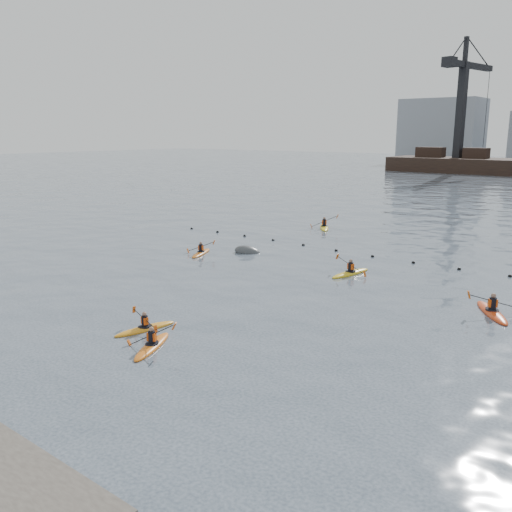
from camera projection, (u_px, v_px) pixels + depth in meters
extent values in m
plane|color=#323C49|center=(98.00, 352.00, 21.59)|extent=(400.00, 400.00, 0.00)
sphere|color=black|center=(192.00, 229.00, 49.06)|extent=(0.24, 0.24, 0.24)
sphere|color=black|center=(218.00, 232.00, 47.39)|extent=(0.24, 0.24, 0.24)
sphere|color=black|center=(245.00, 236.00, 45.65)|extent=(0.24, 0.24, 0.24)
sphere|color=black|center=(273.00, 240.00, 43.83)|extent=(0.24, 0.24, 0.24)
sphere|color=black|center=(303.00, 245.00, 41.93)|extent=(0.24, 0.24, 0.24)
sphere|color=black|center=(336.00, 251.00, 40.00)|extent=(0.24, 0.24, 0.24)
sphere|color=black|center=(373.00, 257.00, 38.09)|extent=(0.24, 0.24, 0.24)
sphere|color=black|center=(413.00, 263.00, 36.27)|extent=(0.24, 0.24, 0.24)
sphere|color=black|center=(459.00, 269.00, 34.54)|extent=(0.24, 0.24, 0.24)
sphere|color=black|center=(510.00, 276.00, 32.86)|extent=(0.24, 0.24, 0.24)
cube|color=black|center=(430.00, 152.00, 121.94)|extent=(6.00, 3.00, 2.20)
cube|color=black|center=(476.00, 153.00, 115.94)|extent=(5.00, 3.00, 2.20)
cube|color=black|center=(461.00, 111.00, 116.35)|extent=(1.85, 1.85, 20.00)
cube|color=black|center=(471.00, 66.00, 116.01)|extent=(4.31, 17.93, 1.20)
cube|color=black|center=(449.00, 62.00, 110.14)|extent=(2.62, 2.94, 2.00)
cube|color=black|center=(466.00, 49.00, 113.56)|extent=(0.93, 0.93, 5.00)
cube|color=gray|center=(442.00, 131.00, 158.79)|extent=(22.00, 14.00, 18.00)
ellipsoid|color=orange|center=(152.00, 346.00, 22.08)|extent=(1.88, 3.12, 0.31)
cylinder|color=black|center=(152.00, 344.00, 22.05)|extent=(0.78, 0.78, 0.06)
cylinder|color=black|center=(152.00, 337.00, 21.99)|extent=(0.29, 0.29, 0.51)
cube|color=#DC4B0C|center=(152.00, 337.00, 21.99)|extent=(0.41, 0.34, 0.33)
sphere|color=#8C6651|center=(151.00, 329.00, 21.92)|extent=(0.21, 0.21, 0.21)
cylinder|color=black|center=(152.00, 335.00, 21.97)|extent=(1.77, 0.84, 1.03)
cube|color=#D85914|center=(129.00, 343.00, 22.30)|extent=(0.24, 0.21, 0.32)
cube|color=#D85914|center=(174.00, 326.00, 21.64)|extent=(0.24, 0.21, 0.32)
ellipsoid|color=orange|center=(145.00, 329.00, 24.04)|extent=(1.18, 3.04, 0.30)
cylinder|color=black|center=(145.00, 327.00, 24.01)|extent=(0.66, 0.66, 0.06)
cylinder|color=black|center=(145.00, 321.00, 23.95)|extent=(0.28, 0.28, 0.48)
cube|color=#DC4B0C|center=(145.00, 321.00, 23.95)|extent=(0.37, 0.27, 0.32)
sphere|color=#8C6651|center=(144.00, 314.00, 23.88)|extent=(0.20, 0.20, 0.20)
cylinder|color=black|center=(145.00, 319.00, 23.93)|extent=(1.98, 0.44, 0.46)
cube|color=#D85914|center=(134.00, 309.00, 24.59)|extent=(0.14, 0.15, 0.32)
cube|color=#D85914|center=(156.00, 329.00, 23.27)|extent=(0.14, 0.15, 0.32)
ellipsoid|color=#BE5E11|center=(201.00, 253.00, 39.05)|extent=(1.80, 3.15, 0.32)
cylinder|color=black|center=(201.00, 252.00, 39.02)|extent=(0.77, 0.77, 0.06)
cylinder|color=black|center=(201.00, 248.00, 38.96)|extent=(0.30, 0.30, 0.51)
cube|color=#DC4B0C|center=(201.00, 248.00, 38.96)|extent=(0.41, 0.34, 0.33)
sphere|color=#8C6651|center=(201.00, 243.00, 38.88)|extent=(0.21, 0.21, 0.21)
cylinder|color=black|center=(201.00, 247.00, 38.94)|extent=(1.89, 0.82, 0.82)
cube|color=#D85914|center=(188.00, 251.00, 39.28)|extent=(0.21, 0.19, 0.33)
cube|color=#D85914|center=(214.00, 242.00, 38.60)|extent=(0.21, 0.19, 0.33)
ellipsoid|color=yellow|center=(350.00, 274.00, 33.47)|extent=(1.28, 3.46, 0.34)
cylinder|color=black|center=(351.00, 271.00, 33.43)|extent=(0.74, 0.74, 0.06)
cylinder|color=black|center=(351.00, 267.00, 33.37)|extent=(0.32, 0.32, 0.55)
cube|color=#DC4B0C|center=(351.00, 266.00, 33.36)|extent=(0.42, 0.30, 0.36)
sphere|color=#8C6651|center=(351.00, 261.00, 33.29)|extent=(0.22, 0.22, 0.22)
cylinder|color=black|center=(351.00, 265.00, 33.34)|extent=(2.18, 0.44, 0.80)
cube|color=#D85914|center=(337.00, 256.00, 34.05)|extent=(0.19, 0.18, 0.36)
cube|color=#D85914|center=(365.00, 274.00, 32.64)|extent=(0.19, 0.18, 0.36)
ellipsoid|color=red|center=(492.00, 313.00, 26.20)|extent=(2.66, 3.42, 0.36)
cylinder|color=black|center=(492.00, 310.00, 26.17)|extent=(0.95, 0.95, 0.07)
cylinder|color=black|center=(493.00, 303.00, 26.10)|extent=(0.34, 0.34, 0.59)
cube|color=#DC4B0C|center=(493.00, 303.00, 26.09)|extent=(0.48, 0.44, 0.39)
sphere|color=#8C6651|center=(494.00, 296.00, 26.01)|extent=(0.24, 0.24, 0.24)
cylinder|color=black|center=(493.00, 301.00, 26.07)|extent=(2.03, 1.40, 0.69)
cube|color=#D85914|center=(469.00, 295.00, 26.08)|extent=(0.22, 0.22, 0.39)
ellipsoid|color=yellow|center=(324.00, 228.00, 49.53)|extent=(2.64, 3.46, 0.37)
cylinder|color=black|center=(324.00, 226.00, 49.50)|extent=(0.95, 0.95, 0.07)
cylinder|color=black|center=(324.00, 223.00, 49.43)|extent=(0.34, 0.34, 0.60)
cube|color=#DC4B0C|center=(324.00, 222.00, 49.42)|extent=(0.48, 0.44, 0.39)
sphere|color=#8C6651|center=(324.00, 218.00, 49.34)|extent=(0.24, 0.24, 0.24)
cylinder|color=black|center=(324.00, 221.00, 49.40)|extent=(1.95, 1.32, 1.07)
cube|color=#D85914|center=(311.00, 226.00, 49.59)|extent=(0.26, 0.25, 0.38)
cube|color=#D85914|center=(337.00, 216.00, 49.21)|extent=(0.26, 0.25, 0.38)
ellipsoid|color=#414346|center=(248.00, 252.00, 39.52)|extent=(2.40, 2.11, 1.36)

